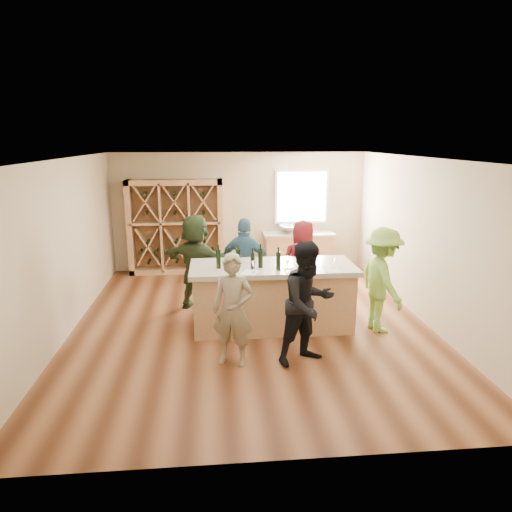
{
  "coord_description": "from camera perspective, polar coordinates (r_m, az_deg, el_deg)",
  "views": [
    {
      "loc": [
        -0.59,
        -7.34,
        3.11
      ],
      "look_at": [
        0.1,
        0.2,
        1.15
      ],
      "focal_mm": 32.0,
      "sensor_mm": 36.0,
      "label": 1
    }
  ],
  "objects": [
    {
      "name": "faucet",
      "position": [
        11.06,
        4.18,
        3.84
      ],
      "size": [
        0.02,
        0.02,
        0.3
      ],
      "primitive_type": "cylinder",
      "color": "silver",
      "rests_on": "back_counter_top"
    },
    {
      "name": "tasting_menu_b",
      "position": [
        7.22,
        4.45,
        -1.86
      ],
      "size": [
        0.24,
        0.32,
        0.0
      ],
      "primitive_type": "cube",
      "rotation": [
        0.0,
        0.0,
        0.02
      ],
      "color": "white",
      "rests_on": "tasting_counter_top"
    },
    {
      "name": "wall_left",
      "position": [
        7.93,
        -23.16,
        0.87
      ],
      "size": [
        0.1,
        7.0,
        2.8
      ],
      "primitive_type": "cube",
      "color": "#C3AF8D",
      "rests_on": "ground"
    },
    {
      "name": "back_counter_base",
      "position": [
        11.06,
        5.29,
        0.41
      ],
      "size": [
        1.6,
        0.58,
        0.86
      ],
      "primitive_type": "cube",
      "color": "tan",
      "rests_on": "floor"
    },
    {
      "name": "wall_front",
      "position": [
        4.2,
        3.37,
        -9.51
      ],
      "size": [
        6.0,
        0.1,
        2.8
      ],
      "primitive_type": "cube",
      "color": "#C3AF8D",
      "rests_on": "ground"
    },
    {
      "name": "ceiling",
      "position": [
        7.37,
        -0.65,
        12.49
      ],
      "size": [
        6.0,
        7.0,
        0.1
      ],
      "primitive_type": "cube",
      "color": "white",
      "rests_on": "ground"
    },
    {
      "name": "window_frame",
      "position": [
        11.1,
        5.71,
        7.39
      ],
      "size": [
        1.3,
        0.06,
        1.3
      ],
      "primitive_type": "cube",
      "color": "white",
      "rests_on": "wall_back"
    },
    {
      "name": "wall_back",
      "position": [
        11.04,
        -2.12,
        5.58
      ],
      "size": [
        6.0,
        0.1,
        2.8
      ],
      "primitive_type": "cube",
      "color": "#C3AF8D",
      "rests_on": "ground"
    },
    {
      "name": "person_far_mid",
      "position": [
        8.4,
        -1.34,
        -1.04
      ],
      "size": [
        1.12,
        0.8,
        1.72
      ],
      "primitive_type": "imported",
      "rotation": [
        0.0,
        0.0,
        2.82
      ],
      "color": "#335972",
      "rests_on": "floor"
    },
    {
      "name": "wine_bottle_b",
      "position": [
        7.16,
        -3.34,
        -0.74
      ],
      "size": [
        0.1,
        0.1,
        0.3
      ],
      "primitive_type": "cylinder",
      "rotation": [
        0.0,
        0.0,
        0.36
      ],
      "color": "black",
      "rests_on": "tasting_counter_top"
    },
    {
      "name": "wine_bottle_d",
      "position": [
        7.26,
        -0.41,
        -0.64
      ],
      "size": [
        0.08,
        0.08,
        0.27
      ],
      "primitive_type": "cylinder",
      "rotation": [
        0.0,
        0.0,
        -0.2
      ],
      "color": "black",
      "rests_on": "tasting_counter_top"
    },
    {
      "name": "person_near_left",
      "position": [
        6.37,
        -2.91,
        -6.76
      ],
      "size": [
        0.68,
        0.57,
        1.6
      ],
      "primitive_type": "imported",
      "rotation": [
        0.0,
        0.0,
        -0.28
      ],
      "color": "gray",
      "rests_on": "floor"
    },
    {
      "name": "wine_glass_e",
      "position": [
        7.41,
        9.73,
        -0.87
      ],
      "size": [
        0.07,
        0.07,
        0.18
      ],
      "primitive_type": "cone",
      "rotation": [
        0.0,
        0.0,
        -0.07
      ],
      "color": "white",
      "rests_on": "tasting_counter_top"
    },
    {
      "name": "wine_bottle_a",
      "position": [
        7.33,
        -4.72,
        -0.38
      ],
      "size": [
        0.08,
        0.08,
        0.31
      ],
      "primitive_type": "cylinder",
      "rotation": [
        0.0,
        0.0,
        -0.09
      ],
      "color": "black",
      "rests_on": "tasting_counter_top"
    },
    {
      "name": "person_server",
      "position": [
        7.72,
        15.45,
        -2.91
      ],
      "size": [
        0.67,
        1.18,
        1.74
      ],
      "primitive_type": "imported",
      "rotation": [
        0.0,
        0.0,
        1.7
      ],
      "color": "#8CC64C",
      "rests_on": "floor"
    },
    {
      "name": "window_pane",
      "position": [
        11.06,
        5.74,
        7.37
      ],
      "size": [
        1.18,
        0.01,
        1.18
      ],
      "primitive_type": "cube",
      "color": "white",
      "rests_on": "wall_back"
    },
    {
      "name": "wall_right",
      "position": [
        8.37,
        20.68,
        1.78
      ],
      "size": [
        0.1,
        7.0,
        2.8
      ],
      "primitive_type": "cube",
      "color": "#C3AF8D",
      "rests_on": "ground"
    },
    {
      "name": "wine_bottle_c",
      "position": [
        7.37,
        -2.23,
        -0.28
      ],
      "size": [
        0.1,
        0.1,
        0.3
      ],
      "primitive_type": "cylinder",
      "rotation": [
        0.0,
        0.0,
        -0.37
      ],
      "color": "black",
      "rests_on": "tasting_counter_top"
    },
    {
      "name": "person_far_left",
      "position": [
        8.46,
        -7.48,
        -0.8
      ],
      "size": [
        1.72,
        1.4,
        1.79
      ],
      "primitive_type": "imported",
      "rotation": [
        0.0,
        0.0,
        2.57
      ],
      "color": "#263319",
      "rests_on": "floor"
    },
    {
      "name": "tasting_menu_a",
      "position": [
        7.12,
        -0.73,
        -2.05
      ],
      "size": [
        0.32,
        0.37,
        0.0
      ],
      "primitive_type": "cube",
      "rotation": [
        0.0,
        0.0,
        -0.38
      ],
      "color": "white",
      "rests_on": "tasting_counter_top"
    },
    {
      "name": "wine_bottle_f",
      "position": [
        7.21,
        2.8,
        -0.62
      ],
      "size": [
        0.07,
        0.07,
        0.3
      ],
      "primitive_type": "cylinder",
      "color": "black",
      "rests_on": "tasting_counter_top"
    },
    {
      "name": "floor",
      "position": [
        8.02,
        -0.59,
        -8.71
      ],
      "size": [
        6.0,
        7.0,
        0.1
      ],
      "primitive_type": "cube",
      "color": "brown",
      "rests_on": "ground"
    },
    {
      "name": "tasting_counter_top",
      "position": [
        7.54,
        2.09,
        -1.44
      ],
      "size": [
        2.72,
        1.12,
        0.08
      ],
      "primitive_type": "cube",
      "color": "#B8AB96",
      "rests_on": "tasting_counter_base"
    },
    {
      "name": "wine_bottle_e",
      "position": [
        7.35,
        0.57,
        -0.27
      ],
      "size": [
        0.09,
        0.09,
        0.31
      ],
      "primitive_type": "cylinder",
      "rotation": [
        0.0,
        0.0,
        0.13
      ],
      "color": "black",
      "rests_on": "tasting_counter_top"
    },
    {
      "name": "sink",
      "position": [
        10.9,
        4.33,
        3.37
      ],
      "size": [
        0.54,
        0.54,
        0.19
      ],
      "primitive_type": "imported",
      "color": "silver",
      "rests_on": "back_counter_top"
    },
    {
      "name": "tasting_counter_base",
      "position": [
        7.71,
        2.06,
        -5.3
      ],
      "size": [
        2.6,
        1.0,
        1.0
      ],
      "primitive_type": "cube",
      "color": "tan",
      "rests_on": "floor"
    },
    {
      "name": "wine_glass_a",
      "position": [
        7.06,
        -0.3,
        -1.37
      ],
      "size": [
        0.08,
        0.08,
        0.2
      ],
      "primitive_type": "cone",
      "rotation": [
        0.0,
        0.0,
        0.05
      ],
      "color": "white",
      "rests_on": "tasting_counter_top"
    },
    {
      "name": "wine_rack",
      "position": [
        10.84,
        -9.98,
        3.59
      ],
      "size": [
        2.2,
        0.45,
        2.2
      ],
      "primitive_type": "cube",
      "color": "tan",
      "rests_on": "floor"
    },
    {
      "name": "person_far_right",
      "position": [
        8.56,
        5.84,
        -1.02
      ],
      "size": [
        0.85,
        0.58,
        1.66
      ],
      "primitive_type": "imported",
      "rotation": [
        0.0,
        0.0,
        3.07
      ],
      "color": "#590F14",
      "rests_on": "floor"
    },
    {
      "name": "tasting_menu_c",
      "position": [
        7.35,
        9.48,
        -1.72
      ],
      "size": [
        0.25,
        0.33,
        0.0
      ],
      "primitive_type": "cube",
      "rotation": [
        0.0,
        0.0,
        -0.03
      ],
      "color": "white",
      "rests_on": "tasting_counter_top"
    },
    {
      "name": "wine_glass_b",
      "position": [
        7.14,
        3.96,
        -1.24
      ],
      "size": [
        0.08,
        0.08,
        0.19
      ],
      "primitive_type": "cone",
      "rotation": [
        0.0,
        0.0,
        -0.07
      ],
      "color": "white",
      "rests_on": "tasting_counter_top"
    },
    {
      "name": "person_near_right",
      "position": [
        6.42,
        6.52,
        -5.88
      ],
      "size": [
        0.98,
        0.8,
        1.77
      ],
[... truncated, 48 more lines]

